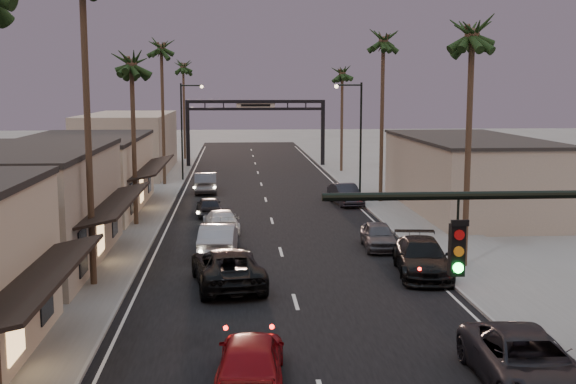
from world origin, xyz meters
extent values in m
plane|color=slate|center=(0.00, 40.00, 0.00)|extent=(200.00, 200.00, 0.00)
cube|color=black|center=(0.00, 45.00, 0.00)|extent=(14.00, 120.00, 0.02)
cube|color=slate|center=(-9.50, 52.00, 0.06)|extent=(5.00, 92.00, 0.12)
cube|color=slate|center=(9.50, 52.00, 0.06)|extent=(5.00, 92.00, 0.12)
cube|color=gray|center=(-13.00, 26.00, 2.75)|extent=(8.00, 14.00, 5.50)
cube|color=beige|center=(-13.00, 42.00, 2.50)|extent=(8.00, 16.00, 5.00)
cube|color=gray|center=(-13.00, 65.00, 3.00)|extent=(8.00, 20.00, 6.00)
cube|color=gray|center=(14.00, 40.00, 2.50)|extent=(8.00, 18.00, 5.00)
cylinder|color=black|center=(3.40, 4.00, 6.60)|extent=(8.40, 0.16, 0.16)
cube|color=black|center=(1.80, 4.00, 5.55)|extent=(0.28, 0.22, 1.00)
cube|color=black|center=(-7.40, 70.00, 3.50)|extent=(0.40, 0.40, 7.00)
cube|color=black|center=(7.40, 70.00, 3.50)|extent=(0.40, 0.40, 7.00)
cube|color=black|center=(0.00, 70.00, 7.10)|extent=(15.20, 0.35, 0.35)
cube|color=black|center=(0.00, 70.00, 6.30)|extent=(15.20, 0.30, 0.30)
cube|color=beige|center=(0.00, 69.98, 6.70)|extent=(4.20, 0.12, 1.00)
cylinder|color=black|center=(7.20, 45.00, 4.50)|extent=(0.16, 0.16, 9.00)
cylinder|color=black|center=(6.20, 45.00, 8.80)|extent=(2.00, 0.12, 0.12)
sphere|color=#FFD899|center=(5.30, 45.00, 8.70)|extent=(0.30, 0.30, 0.30)
cylinder|color=black|center=(-7.20, 58.00, 4.50)|extent=(0.16, 0.16, 9.00)
cylinder|color=black|center=(-6.20, 58.00, 8.80)|extent=(2.00, 0.12, 0.12)
sphere|color=#FFD899|center=(-5.30, 58.00, 8.70)|extent=(0.30, 0.30, 0.30)
cylinder|color=#38281C|center=(-8.60, 22.00, 6.50)|extent=(0.28, 0.28, 13.00)
cylinder|color=#38281C|center=(-8.60, 36.00, 5.00)|extent=(0.28, 0.28, 10.00)
sphere|color=black|center=(-8.60, 36.00, 10.60)|extent=(3.20, 3.20, 3.20)
cylinder|color=#38281C|center=(-8.60, 55.00, 6.00)|extent=(0.28, 0.28, 12.00)
sphere|color=black|center=(-8.60, 55.00, 12.60)|extent=(3.20, 3.20, 3.20)
cylinder|color=#38281C|center=(8.60, 24.00, 5.50)|extent=(0.28, 0.28, 11.00)
sphere|color=black|center=(8.60, 24.00, 11.60)|extent=(3.20, 3.20, 3.20)
cylinder|color=#38281C|center=(8.60, 44.00, 6.00)|extent=(0.28, 0.28, 12.00)
sphere|color=black|center=(8.60, 44.00, 12.60)|extent=(3.20, 3.20, 3.20)
cylinder|color=#38281C|center=(8.60, 64.00, 5.00)|extent=(0.28, 0.28, 10.00)
sphere|color=black|center=(8.60, 64.00, 10.60)|extent=(3.20, 3.20, 3.20)
cylinder|color=#38281C|center=(-8.30, 78.00, 5.50)|extent=(0.28, 0.28, 11.00)
sphere|color=black|center=(-8.30, 78.00, 11.60)|extent=(3.20, 3.20, 3.20)
imported|color=maroon|center=(-2.00, 10.88, 0.82)|extent=(2.26, 4.91, 1.63)
imported|color=black|center=(-2.76, 21.62, 0.84)|extent=(3.58, 6.36, 1.68)
imported|color=gray|center=(-3.27, 27.54, 0.84)|extent=(2.06, 5.18, 1.68)
imported|color=silver|center=(-3.24, 33.53, 0.70)|extent=(2.46, 4.98, 1.39)
imported|color=black|center=(-4.13, 39.03, 0.68)|extent=(1.96, 4.11, 1.36)
imported|color=#46464A|center=(-4.78, 50.29, 0.83)|extent=(1.92, 5.11, 1.67)
imported|color=black|center=(5.90, 10.02, 0.81)|extent=(2.82, 5.89, 1.62)
imported|color=black|center=(6.20, 22.80, 0.83)|extent=(2.95, 5.94, 1.66)
imported|color=#414145|center=(5.31, 28.43, 0.71)|extent=(1.88, 4.24, 1.42)
imported|color=black|center=(5.79, 43.19, 0.76)|extent=(2.25, 4.82, 1.53)
camera|label=1|loc=(-2.43, -9.18, 8.62)|focal=45.00mm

